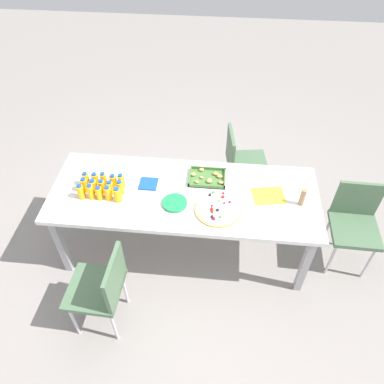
{
  "coord_description": "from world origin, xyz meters",
  "views": [
    {
      "loc": [
        0.28,
        -2.15,
        2.95
      ],
      "look_at": [
        0.07,
        -0.0,
        0.77
      ],
      "focal_mm": 34.73,
      "sensor_mm": 36.0,
      "label": 1
    }
  ],
  "objects": [
    {
      "name": "cardboard_tube",
      "position": [
        0.95,
        -0.03,
        0.83
      ],
      "size": [
        0.04,
        0.04,
        0.16
      ],
      "primitive_type": "cylinder",
      "color": "#9E7A56",
      "rests_on": "party_table"
    },
    {
      "name": "juice_bottle_0",
      "position": [
        -0.83,
        -0.13,
        0.82
      ],
      "size": [
        0.06,
        0.06,
        0.14
      ],
      "color": "#F9AB14",
      "rests_on": "party_table"
    },
    {
      "name": "juice_bottle_8",
      "position": [
        -0.6,
        -0.06,
        0.82
      ],
      "size": [
        0.05,
        0.05,
        0.13
      ],
      "color": "#F9AD14",
      "rests_on": "party_table"
    },
    {
      "name": "juice_bottle_11",
      "position": [
        -0.75,
        0.02,
        0.82
      ],
      "size": [
        0.06,
        0.06,
        0.14
      ],
      "color": "#F9AC14",
      "rests_on": "party_table"
    },
    {
      "name": "chair_near_left",
      "position": [
        -0.53,
        -0.78,
        0.5
      ],
      "size": [
        0.42,
        0.42,
        0.83
      ],
      "rotation": [
        0.0,
        0.0,
        1.53
      ],
      "color": "#4C6B4C",
      "rests_on": "ground_plane"
    },
    {
      "name": "juice_bottle_14",
      "position": [
        -0.53,
        0.02,
        0.82
      ],
      "size": [
        0.06,
        0.06,
        0.14
      ],
      "color": "#FAAE14",
      "rests_on": "party_table"
    },
    {
      "name": "chair_far_right",
      "position": [
        0.49,
        0.77,
        0.5
      ],
      "size": [
        0.45,
        0.45,
        0.83
      ],
      "rotation": [
        0.0,
        0.0,
        -1.43
      ],
      "color": "#4C6B4C",
      "rests_on": "ground_plane"
    },
    {
      "name": "plate_stack",
      "position": [
        -0.06,
        -0.13,
        0.77
      ],
      "size": [
        0.2,
        0.2,
        0.02
      ],
      "color": "#1E8C4C",
      "rests_on": "party_table"
    },
    {
      "name": "juice_bottle_4",
      "position": [
        -0.52,
        -0.13,
        0.82
      ],
      "size": [
        0.06,
        0.06,
        0.14
      ],
      "color": "#F9AE14",
      "rests_on": "party_table"
    },
    {
      "name": "paper_folder",
      "position": [
        0.7,
        0.03,
        0.76
      ],
      "size": [
        0.29,
        0.24,
        0.01
      ],
      "primitive_type": "cube",
      "rotation": [
        0.0,
        0.0,
        0.18
      ],
      "color": "yellow",
      "rests_on": "party_table"
    },
    {
      "name": "snack_tray",
      "position": [
        0.18,
        0.19,
        0.77
      ],
      "size": [
        0.31,
        0.24,
        0.04
      ],
      "color": "#477238",
      "rests_on": "party_table"
    },
    {
      "name": "juice_bottle_3",
      "position": [
        -0.6,
        -0.13,
        0.82
      ],
      "size": [
        0.06,
        0.06,
        0.14
      ],
      "color": "#F9AD14",
      "rests_on": "party_table"
    },
    {
      "name": "juice_bottle_5",
      "position": [
        -0.82,
        -0.06,
        0.82
      ],
      "size": [
        0.06,
        0.06,
        0.14
      ],
      "color": "#F9AC14",
      "rests_on": "party_table"
    },
    {
      "name": "juice_bottle_1",
      "position": [
        -0.74,
        -0.13,
        0.82
      ],
      "size": [
        0.06,
        0.06,
        0.15
      ],
      "color": "#FAAD14",
      "rests_on": "party_table"
    },
    {
      "name": "juice_bottle_13",
      "position": [
        -0.59,
        0.02,
        0.81
      ],
      "size": [
        0.06,
        0.06,
        0.13
      ],
      "color": "#FAAD14",
      "rests_on": "party_table"
    },
    {
      "name": "juice_bottle_7",
      "position": [
        -0.67,
        -0.06,
        0.82
      ],
      "size": [
        0.05,
        0.05,
        0.14
      ],
      "color": "#FAAC14",
      "rests_on": "party_table"
    },
    {
      "name": "chair_end",
      "position": [
        1.48,
        0.06,
        0.5
      ],
      "size": [
        0.41,
        0.41,
        0.83
      ],
      "rotation": [
        0.0,
        0.0,
        3.12
      ],
      "color": "#4C6B4C",
      "rests_on": "ground_plane"
    },
    {
      "name": "ground_plane",
      "position": [
        0.0,
        0.0,
        0.0
      ],
      "size": [
        12.0,
        12.0,
        0.0
      ],
      "primitive_type": "plane",
      "color": "gray"
    },
    {
      "name": "juice_bottle_10",
      "position": [
        -0.83,
        0.02,
        0.82
      ],
      "size": [
        0.06,
        0.06,
        0.14
      ],
      "color": "#FAAD14",
      "rests_on": "party_table"
    },
    {
      "name": "party_table",
      "position": [
        0.0,
        0.0,
        0.69
      ],
      "size": [
        2.23,
        0.84,
        0.75
      ],
      "color": "silver",
      "rests_on": "ground_plane"
    },
    {
      "name": "juice_bottle_6",
      "position": [
        -0.74,
        -0.05,
        0.81
      ],
      "size": [
        0.06,
        0.06,
        0.13
      ],
      "color": "#FAAC14",
      "rests_on": "party_table"
    },
    {
      "name": "juice_bottle_2",
      "position": [
        -0.67,
        -0.13,
        0.81
      ],
      "size": [
        0.05,
        0.05,
        0.13
      ],
      "color": "#F9AF14",
      "rests_on": "party_table"
    },
    {
      "name": "napkin_stack",
      "position": [
        -0.31,
        0.07,
        0.76
      ],
      "size": [
        0.15,
        0.15,
        0.01
      ],
      "primitive_type": "cube",
      "color": "#194CA5",
      "rests_on": "party_table"
    },
    {
      "name": "juice_bottle_9",
      "position": [
        -0.52,
        -0.05,
        0.82
      ],
      "size": [
        0.06,
        0.06,
        0.14
      ],
      "color": "#F9AC14",
      "rests_on": "party_table"
    },
    {
      "name": "fruit_pizza",
      "position": [
        0.29,
        -0.16,
        0.77
      ],
      "size": [
        0.38,
        0.38,
        0.05
      ],
      "color": "tan",
      "rests_on": "party_table"
    },
    {
      "name": "juice_bottle_12",
      "position": [
        -0.68,
        0.02,
        0.82
      ],
      "size": [
        0.05,
        0.05,
        0.14
      ],
      "color": "#FAAC14",
      "rests_on": "party_table"
    }
  ]
}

